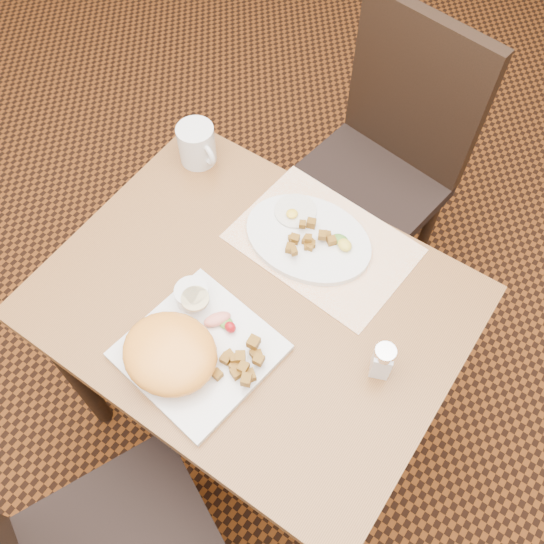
{
  "coord_description": "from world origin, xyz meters",
  "views": [
    {
      "loc": [
        0.4,
        -0.5,
        1.93
      ],
      "look_at": [
        0.02,
        0.05,
        0.82
      ],
      "focal_mm": 40.0,
      "sensor_mm": 36.0,
      "label": 1
    }
  ],
  "objects_px": {
    "table": "(254,322)",
    "plate_square": "(199,351)",
    "plate_oval": "(308,238)",
    "coffee_mug": "(197,144)",
    "chair_far": "(381,158)",
    "salt_shaker": "(382,360)"
  },
  "relations": [
    {
      "from": "chair_far",
      "to": "plate_oval",
      "type": "distance_m",
      "value": 0.55
    },
    {
      "from": "plate_square",
      "to": "chair_far",
      "type": "bearing_deg",
      "value": 90.94
    },
    {
      "from": "plate_square",
      "to": "table",
      "type": "bearing_deg",
      "value": 83.78
    },
    {
      "from": "chair_far",
      "to": "plate_oval",
      "type": "bearing_deg",
      "value": 103.54
    },
    {
      "from": "table",
      "to": "plate_square",
      "type": "relative_size",
      "value": 3.21
    },
    {
      "from": "plate_square",
      "to": "coffee_mug",
      "type": "bearing_deg",
      "value": 128.21
    },
    {
      "from": "coffee_mug",
      "to": "chair_far",
      "type": "bearing_deg",
      "value": 54.62
    },
    {
      "from": "plate_square",
      "to": "coffee_mug",
      "type": "distance_m",
      "value": 0.54
    },
    {
      "from": "table",
      "to": "coffee_mug",
      "type": "bearing_deg",
      "value": 143.81
    },
    {
      "from": "table",
      "to": "plate_oval",
      "type": "distance_m",
      "value": 0.23
    },
    {
      "from": "salt_shaker",
      "to": "coffee_mug",
      "type": "relative_size",
      "value": 0.83
    },
    {
      "from": "plate_square",
      "to": "plate_oval",
      "type": "bearing_deg",
      "value": 84.72
    },
    {
      "from": "plate_oval",
      "to": "coffee_mug",
      "type": "height_order",
      "value": "coffee_mug"
    },
    {
      "from": "chair_far",
      "to": "plate_square",
      "type": "xyz_separation_m",
      "value": [
        0.01,
        -0.87,
        0.22
      ]
    },
    {
      "from": "plate_oval",
      "to": "salt_shaker",
      "type": "height_order",
      "value": "salt_shaker"
    },
    {
      "from": "table",
      "to": "plate_oval",
      "type": "bearing_deg",
      "value": 85.5
    },
    {
      "from": "chair_far",
      "to": "salt_shaker",
      "type": "relative_size",
      "value": 9.7
    },
    {
      "from": "table",
      "to": "plate_square",
      "type": "bearing_deg",
      "value": -96.22
    },
    {
      "from": "table",
      "to": "chair_far",
      "type": "xyz_separation_m",
      "value": [
        -0.03,
        0.7,
        -0.1
      ]
    },
    {
      "from": "coffee_mug",
      "to": "plate_square",
      "type": "bearing_deg",
      "value": -51.79
    },
    {
      "from": "chair_far",
      "to": "salt_shaker",
      "type": "distance_m",
      "value": 0.81
    },
    {
      "from": "coffee_mug",
      "to": "plate_oval",
      "type": "bearing_deg",
      "value": -8.63
    }
  ]
}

